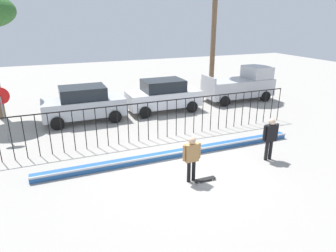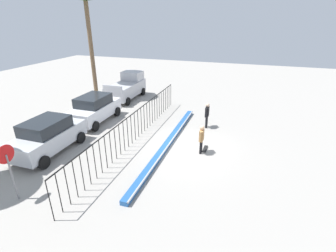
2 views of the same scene
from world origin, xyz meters
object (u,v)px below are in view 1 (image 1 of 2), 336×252
skateboarder (192,155)px  pickup_truck (241,85)px  parked_car_silver (84,104)px  skateboard (205,179)px  parked_car_white (163,95)px  camera_operator (270,135)px  stop_sign (2,107)px

skateboarder → pickup_truck: pickup_truck is taller
parked_car_silver → pickup_truck: 10.47m
skateboarder → skateboard: 1.05m
skateboarder → parked_car_white: parked_car_white is taller
camera_operator → stop_sign: (-9.75, 6.03, 0.57)m
skateboarder → pickup_truck: size_ratio=0.35×
skateboarder → skateboard: skateboarder is taller
camera_operator → pickup_truck: size_ratio=0.37×
camera_operator → parked_car_silver: size_ratio=0.40×
skateboarder → parked_car_white: (2.14, 8.14, -0.02)m
parked_car_white → parked_car_silver: bearing=-178.2°
skateboard → parked_car_white: 8.52m
skateboard → pickup_truck: 11.51m
skateboarder → stop_sign: bearing=137.3°
skateboarder → stop_sign: size_ratio=0.66×
skateboard → parked_car_white: parked_car_white is taller
camera_operator → parked_car_white: bearing=-72.0°
skateboarder → camera_operator: 3.60m
skateboarder → parked_car_silver: size_ratio=0.38×
skateboarder → pickup_truck: 11.65m
skateboarder → parked_car_silver: parked_car_silver is taller
pickup_truck → stop_sign: bearing=-169.2°
skateboarder → skateboard: bearing=-16.8°
parked_car_white → pickup_truck: (5.80, 0.38, 0.06)m
stop_sign → parked_car_white: bearing=11.9°
camera_operator → pickup_truck: pickup_truck is taller
parked_car_white → stop_sign: (-8.31, -1.75, 0.64)m
skateboarder → parked_car_silver: bearing=110.7°
skateboarder → pickup_truck: bearing=50.3°
skateboarder → camera_operator: camera_operator is taller
parked_car_silver → parked_car_white: bearing=3.5°
camera_operator → parked_car_silver: (-6.09, 7.66, -0.07)m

